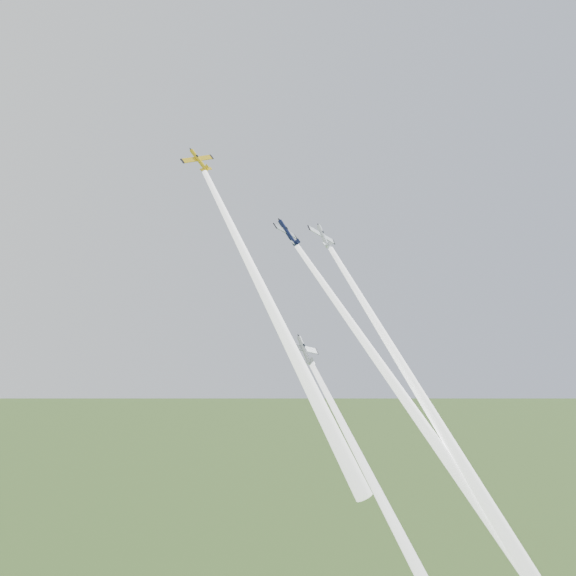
# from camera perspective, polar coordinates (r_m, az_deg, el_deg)

# --- Properties ---
(plane_yellow) EXTENTS (8.37, 5.18, 7.70)m
(plane_yellow) POSITION_cam_1_polar(r_m,az_deg,el_deg) (134.10, -7.06, 10.00)
(plane_yellow) COLOR gold
(smoke_trail_yellow) EXTENTS (3.99, 40.97, 52.51)m
(smoke_trail_yellow) POSITION_cam_1_polar(r_m,az_deg,el_deg) (112.86, -1.21, -1.82)
(smoke_trail_yellow) COLOR white
(plane_navy) EXTENTS (8.51, 8.34, 7.84)m
(plane_navy) POSITION_cam_1_polar(r_m,az_deg,el_deg) (132.84, -0.03, 4.39)
(plane_navy) COLOR #0C1335
(smoke_trail_navy) EXTENTS (17.69, 39.49, 53.39)m
(smoke_trail_navy) POSITION_cam_1_polar(r_m,az_deg,el_deg) (122.27, 8.91, -8.23)
(smoke_trail_navy) COLOR white
(plane_silver_right) EXTENTS (8.72, 6.38, 8.56)m
(plane_silver_right) POSITION_cam_1_polar(r_m,az_deg,el_deg) (138.71, 2.79, 4.11)
(plane_silver_right) COLOR silver
(smoke_trail_silver_right) EXTENTS (6.77, 41.62, 53.42)m
(smoke_trail_silver_right) POSITION_cam_1_polar(r_m,az_deg,el_deg) (123.79, 10.28, -8.09)
(smoke_trail_silver_right) COLOR white
(plane_silver_low) EXTENTS (8.19, 5.98, 7.73)m
(plane_silver_low) POSITION_cam_1_polar(r_m,az_deg,el_deg) (128.04, 1.29, -4.93)
(plane_silver_low) COLOR #AAB0B8
(smoke_trail_silver_low) EXTENTS (4.96, 38.22, 48.89)m
(smoke_trail_silver_low) POSITION_cam_1_polar(r_m,az_deg,el_deg) (117.69, 8.35, -17.89)
(smoke_trail_silver_low) COLOR white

